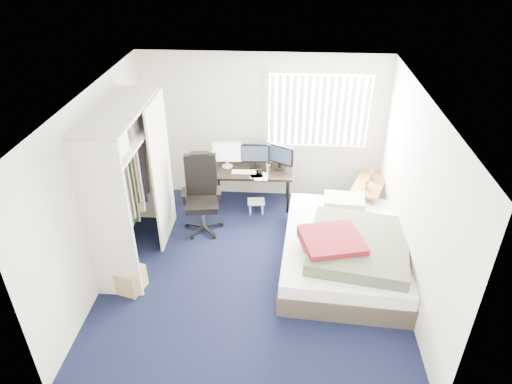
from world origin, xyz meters
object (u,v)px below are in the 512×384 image
at_px(desk, 252,167).
at_px(office_chair, 202,201).
at_px(nightstand, 369,187).
at_px(bed, 345,250).

xyz_separation_m(desk, office_chair, (-0.72, -0.77, -0.22)).
height_order(desk, nightstand, desk).
distance_m(desk, bed, 2.17).
relative_size(desk, office_chair, 1.10).
distance_m(office_chair, bed, 2.29).
bearing_deg(desk, nightstand, -7.26).
xyz_separation_m(office_chair, nightstand, (2.62, 0.53, 0.06)).
relative_size(office_chair, nightstand, 1.27).
bearing_deg(bed, nightstand, 70.28).
distance_m(nightstand, bed, 1.47).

